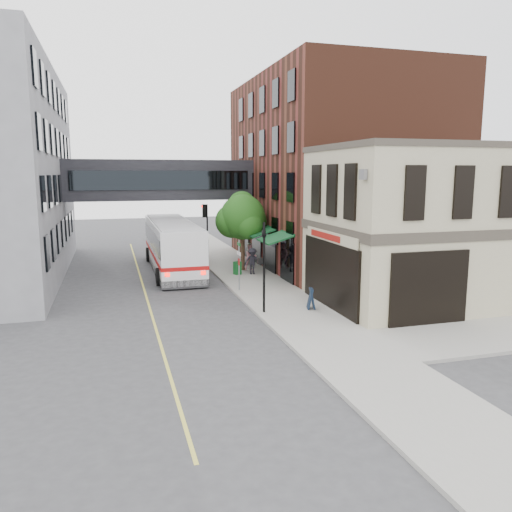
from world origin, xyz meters
TOP-DOWN VIEW (x-y plane):
  - ground at (0.00, 0.00)m, footprint 120.00×120.00m
  - sidewalk_main at (2.00, 14.00)m, footprint 4.00×60.00m
  - corner_building at (8.97, 2.00)m, footprint 10.19×8.12m
  - brick_building at (9.98, 15.00)m, footprint 13.76×18.00m
  - skyway_bridge at (-3.00, 18.00)m, footprint 14.00×3.18m
  - traffic_signal_near at (0.37, 2.00)m, footprint 0.44×0.22m
  - traffic_signal_far at (0.26, 17.00)m, footprint 0.53×0.28m
  - street_sign_pole at (0.39, 7.00)m, footprint 0.08×0.75m
  - street_tree at (2.19, 13.22)m, footprint 3.80×3.20m
  - lane_marking at (-5.00, 10.00)m, footprint 0.12×40.00m
  - bus at (-2.57, 14.94)m, footprint 3.22×13.17m
  - pedestrian_a at (2.69, 12.89)m, footprint 0.83×0.71m
  - pedestrian_b at (2.69, 12.70)m, footprint 1.03×0.87m
  - pedestrian_c at (2.44, 11.34)m, footprint 1.18×0.69m
  - newspaper_box at (1.42, 11.52)m, footprint 0.57×0.54m
  - sandwich_board at (2.90, 1.93)m, footprint 0.52×0.67m

SIDE VIEW (x-z plane):
  - ground at x=0.00m, z-range 0.00..0.00m
  - lane_marking at x=-5.00m, z-range 0.00..0.01m
  - sidewalk_main at x=2.00m, z-range 0.00..0.15m
  - newspaper_box at x=1.42m, z-range 0.15..1.04m
  - sandwich_board at x=2.90m, z-range 0.15..1.21m
  - pedestrian_c at x=2.44m, z-range 0.15..1.96m
  - pedestrian_b at x=2.69m, z-range 0.15..2.04m
  - pedestrian_a at x=2.69m, z-range 0.15..2.08m
  - street_sign_pole at x=0.39m, z-range 0.43..3.43m
  - bus at x=-2.57m, z-range 0.21..3.75m
  - traffic_signal_near at x=0.37m, z-range 0.68..5.28m
  - traffic_signal_far at x=0.26m, z-range 1.09..5.59m
  - street_tree at x=2.19m, z-range 1.11..6.71m
  - corner_building at x=8.97m, z-range -0.01..8.44m
  - skyway_bridge at x=-3.00m, z-range 5.00..8.00m
  - brick_building at x=9.98m, z-range -0.01..13.99m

